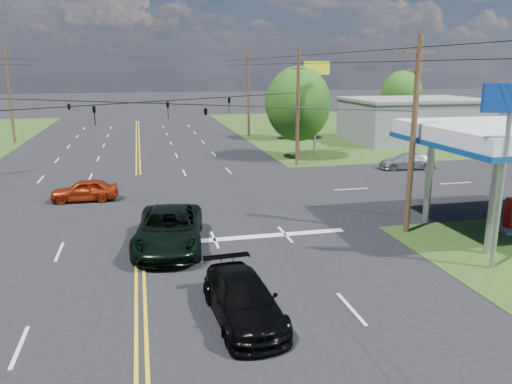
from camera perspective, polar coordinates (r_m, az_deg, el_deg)
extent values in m
plane|color=black|center=(31.42, -13.25, -1.09)|extent=(280.00, 280.00, 0.00)
cube|color=#2A4014|center=(71.82, 15.99, 7.13)|extent=(46.00, 48.00, 0.03)
cube|color=silver|center=(24.23, -1.22, -5.25)|extent=(10.00, 0.50, 0.02)
cube|color=slate|center=(58.76, 17.47, 7.76)|extent=(14.00, 10.00, 4.40)
cylinder|color=#A5A5AA|center=(23.83, 25.48, -1.14)|extent=(0.36, 0.36, 4.65)
cylinder|color=#A5A5AA|center=(27.78, 19.16, 1.46)|extent=(0.36, 0.36, 4.65)
cylinder|color=#43311C|center=(25.07, 17.52, 5.94)|extent=(0.28, 0.28, 9.50)
cube|color=#43311C|center=(24.87, 18.21, 14.98)|extent=(1.60, 0.12, 0.12)
cube|color=#43311C|center=(24.86, 18.06, 13.14)|extent=(1.20, 0.10, 0.10)
cylinder|color=#43311C|center=(41.50, 4.79, 9.52)|extent=(0.28, 0.28, 9.50)
cube|color=#43311C|center=(41.38, 4.91, 14.98)|extent=(1.60, 0.12, 0.12)
cube|color=#43311C|center=(41.37, 4.88, 13.87)|extent=(1.20, 0.10, 0.10)
cylinder|color=#43311C|center=(59.95, -26.34, 9.77)|extent=(0.28, 0.28, 10.00)
cube|color=#43311C|center=(59.89, -26.79, 13.76)|extent=(1.60, 0.12, 0.12)
cube|color=#43311C|center=(59.88, -26.70, 13.00)|extent=(1.20, 0.10, 0.10)
cylinder|color=#43311C|center=(59.82, -0.87, 11.19)|extent=(0.28, 0.28, 10.00)
cube|color=#43311C|center=(59.75, -0.89, 15.21)|extent=(1.60, 0.12, 0.12)
cube|color=#43311C|center=(59.74, -0.88, 14.45)|extent=(1.20, 0.10, 0.10)
imported|color=black|center=(29.15, -17.96, 8.30)|extent=(0.17, 0.21, 1.05)
imported|color=black|center=(31.97, -10.03, 9.22)|extent=(0.17, 0.21, 1.05)
imported|color=black|center=(35.52, -3.09, 9.87)|extent=(0.17, 0.21, 1.05)
imported|color=black|center=(33.42, -20.60, 9.22)|extent=(1.24, 0.26, 0.50)
imported|color=black|center=(28.00, -5.79, 9.26)|extent=(1.24, 0.26, 0.50)
cylinder|color=black|center=(31.10, 11.38, 15.44)|extent=(0.04, 100.00, 0.04)
cylinder|color=black|center=(31.09, 11.33, 14.34)|extent=(0.04, 100.00, 0.04)
cylinder|color=#43311C|center=(44.99, 4.76, 5.90)|extent=(0.36, 0.36, 3.30)
ellipsoid|color=#1F4612|center=(44.64, 4.84, 10.00)|extent=(5.70, 5.70, 6.60)
cylinder|color=#43311C|center=(57.12, 3.47, 7.43)|extent=(0.36, 0.36, 2.86)
ellipsoid|color=#1F4612|center=(56.86, 3.51, 10.23)|extent=(4.94, 4.94, 5.72)
cylinder|color=#43311C|center=(69.44, 16.14, 8.18)|extent=(0.36, 0.36, 3.08)
ellipsoid|color=#1F4612|center=(69.23, 16.31, 10.66)|extent=(5.32, 5.32, 6.16)
imported|color=black|center=(23.03, -9.91, -4.18)|extent=(3.73, 6.69, 1.77)
imported|color=black|center=(16.51, -1.47, -12.17)|extent=(2.31, 5.06, 1.44)
imported|color=maroon|center=(32.42, -19.01, 0.21)|extent=(4.03, 1.72, 1.36)
imported|color=#A9A9AD|center=(42.16, 16.84, 3.41)|extent=(4.65, 2.33, 1.30)
cylinder|color=#A5A5AA|center=(21.80, 26.31, 1.30)|extent=(0.20, 0.20, 7.49)
cube|color=navy|center=(21.40, 27.23, 9.53)|extent=(2.18, 0.84, 1.10)
cylinder|color=#A5A5AA|center=(47.04, 6.82, 9.42)|extent=(0.20, 0.20, 8.55)
cube|color=#F9FF1A|center=(46.89, 6.96, 13.90)|extent=(2.36, 0.46, 1.18)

